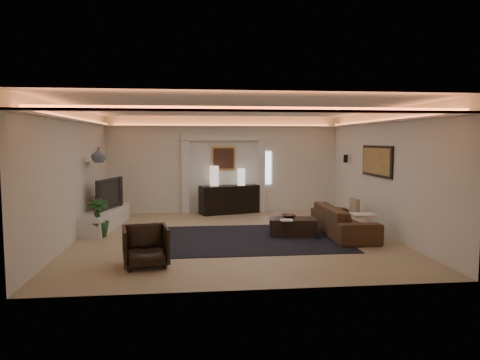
{
  "coord_description": "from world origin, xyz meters",
  "views": [
    {
      "loc": [
        -0.89,
        -9.63,
        2.2
      ],
      "look_at": [
        0.2,
        0.6,
        1.25
      ],
      "focal_mm": 32.33,
      "sensor_mm": 36.0,
      "label": 1
    }
  ],
  "objects": [
    {
      "name": "lamp_left",
      "position": [
        -0.29,
        3.25,
        1.09
      ],
      "size": [
        0.33,
        0.33,
        0.59
      ],
      "primitive_type": "cylinder",
      "rotation": [
        0.0,
        0.0,
        -0.31
      ],
      "color": "beige",
      "rests_on": "console"
    },
    {
      "name": "wall_front",
      "position": [
        0.0,
        -3.5,
        1.45
      ],
      "size": [
        7.0,
        0.0,
        7.0
      ],
      "primitive_type": "plane",
      "rotation": [
        -1.57,
        0.0,
        0.0
      ],
      "color": "silver",
      "rests_on": "ground"
    },
    {
      "name": "painting_canvas",
      "position": [
        0.0,
        3.44,
        1.65
      ],
      "size": [
        0.62,
        0.02,
        0.62
      ],
      "primitive_type": "cube",
      "color": "#4C2D1E",
      "rests_on": "wall_back"
    },
    {
      "name": "coffee_table",
      "position": [
        1.36,
        0.01,
        0.21
      ],
      "size": [
        1.15,
        0.74,
        0.4
      ],
      "primitive_type": "cube",
      "rotation": [
        0.0,
        0.0,
        -0.15
      ],
      "color": "black",
      "rests_on": "ground"
    },
    {
      "name": "area_rug",
      "position": [
        0.4,
        -0.2,
        0.01
      ],
      "size": [
        4.0,
        3.0,
        0.01
      ],
      "primitive_type": "cube",
      "color": "black",
      "rests_on": "ground"
    },
    {
      "name": "wall_left",
      "position": [
        -3.5,
        0.0,
        1.45
      ],
      "size": [
        0.0,
        7.0,
        7.0
      ],
      "primitive_type": "plane",
      "rotation": [
        1.57,
        0.0,
        1.57
      ],
      "color": "silver",
      "rests_on": "ground"
    },
    {
      "name": "wall_niche",
      "position": [
        -3.44,
        1.4,
        1.65
      ],
      "size": [
        0.1,
        0.55,
        0.04
      ],
      "primitive_type": "cube",
      "color": "silver",
      "rests_on": "wall_left"
    },
    {
      "name": "pilaster_left",
      "position": [
        -1.15,
        3.4,
        1.1
      ],
      "size": [
        0.22,
        0.2,
        2.2
      ],
      "primitive_type": "cube",
      "color": "silver",
      "rests_on": "ground"
    },
    {
      "name": "daylight_slit",
      "position": [
        1.35,
        3.48,
        1.35
      ],
      "size": [
        0.25,
        0.03,
        1.0
      ],
      "primitive_type": "cube",
      "color": "white",
      "rests_on": "wall_back"
    },
    {
      "name": "magazine",
      "position": [
        1.15,
        -0.29,
        0.42
      ],
      "size": [
        0.28,
        0.21,
        0.03
      ],
      "primitive_type": "cube",
      "rotation": [
        0.0,
        0.0,
        -0.07
      ],
      "color": "white",
      "rests_on": "coffee_table"
    },
    {
      "name": "wall_right",
      "position": [
        3.5,
        0.0,
        1.45
      ],
      "size": [
        0.0,
        7.0,
        7.0
      ],
      "primitive_type": "plane",
      "rotation": [
        1.57,
        0.0,
        -1.57
      ],
      "color": "silver",
      "rests_on": "ground"
    },
    {
      "name": "art_panel_gold",
      "position": [
        3.44,
        0.3,
        1.7
      ],
      "size": [
        0.02,
        1.5,
        0.62
      ],
      "primitive_type": "cube",
      "color": "tan",
      "rests_on": "wall_right"
    },
    {
      "name": "painting_frame",
      "position": [
        0.0,
        3.47,
        1.65
      ],
      "size": [
        0.74,
        0.04,
        0.74
      ],
      "primitive_type": "cube",
      "color": "tan",
      "rests_on": "wall_back"
    },
    {
      "name": "wall_back",
      "position": [
        0.0,
        3.5,
        1.45
      ],
      "size": [
        7.0,
        0.0,
        7.0
      ],
      "primitive_type": "plane",
      "rotation": [
        1.57,
        0.0,
        0.0
      ],
      "color": "silver",
      "rests_on": "ground"
    },
    {
      "name": "plant",
      "position": [
        -3.08,
        0.35,
        0.44
      ],
      "size": [
        0.61,
        0.61,
        0.88
      ],
      "primitive_type": "imported",
      "rotation": [
        0.0,
        0.0,
        0.28
      ],
      "color": "#1E451B",
      "rests_on": "ground"
    },
    {
      "name": "sofa",
      "position": [
        2.54,
        -0.09,
        0.34
      ],
      "size": [
        2.34,
        0.93,
        0.68
      ],
      "primitive_type": "imported",
      "rotation": [
        0.0,
        0.0,
        1.57
      ],
      "color": "#522A1F",
      "rests_on": "ground"
    },
    {
      "name": "console",
      "position": [
        0.16,
        3.25,
        0.4
      ],
      "size": [
        1.86,
        1.04,
        0.89
      ],
      "primitive_type": "cube",
      "rotation": [
        0.0,
        0.0,
        0.29
      ],
      "color": "black",
      "rests_on": "ground"
    },
    {
      "name": "pilaster_right",
      "position": [
        1.15,
        3.4,
        1.1
      ],
      "size": [
        0.22,
        0.2,
        2.2
      ],
      "primitive_type": "cube",
      "color": "silver",
      "rests_on": "ground"
    },
    {
      "name": "floor",
      "position": [
        0.0,
        0.0,
        0.0
      ],
      "size": [
        7.0,
        7.0,
        0.0
      ],
      "primitive_type": "plane",
      "color": "tan",
      "rests_on": "ground"
    },
    {
      "name": "figurine",
      "position": [
        -3.15,
        2.31,
        0.64
      ],
      "size": [
        0.15,
        0.15,
        0.33
      ],
      "primitive_type": "cylinder",
      "rotation": [
        0.0,
        0.0,
        0.24
      ],
      "color": "black",
      "rests_on": "media_ledge"
    },
    {
      "name": "wall_sconce",
      "position": [
        3.38,
        2.2,
        1.68
      ],
      "size": [
        0.12,
        0.12,
        0.22
      ],
      "primitive_type": "cylinder",
      "color": "black",
      "rests_on": "wall_right"
    },
    {
      "name": "throw_blanket",
      "position": [
        2.81,
        -0.55,
        0.55
      ],
      "size": [
        0.51,
        0.42,
        0.06
      ],
      "primitive_type": "cube",
      "rotation": [
        0.0,
        0.0,
        -0.01
      ],
      "color": "white",
      "rests_on": "sofa"
    },
    {
      "name": "throw_pillow",
      "position": [
        3.15,
        0.84,
        0.55
      ],
      "size": [
        0.16,
        0.37,
        0.36
      ],
      "primitive_type": "cube",
      "rotation": [
        0.0,
        0.0,
        0.15
      ],
      "color": "tan",
      "rests_on": "sofa"
    },
    {
      "name": "ginger_jar",
      "position": [
        -3.15,
        0.97,
        1.85
      ],
      "size": [
        0.42,
        0.42,
        0.36
      ],
      "primitive_type": "imported",
      "rotation": [
        0.0,
        0.0,
        0.25
      ],
      "color": "slate",
      "rests_on": "wall_niche"
    },
    {
      "name": "ceiling",
      "position": [
        0.0,
        0.0,
        2.9
      ],
      "size": [
        7.0,
        7.0,
        0.0
      ],
      "primitive_type": "plane",
      "rotation": [
        3.14,
        0.0,
        0.0
      ],
      "color": "white",
      "rests_on": "ground"
    },
    {
      "name": "alcove_header",
      "position": [
        0.0,
        3.4,
        2.25
      ],
      "size": [
        2.52,
        0.2,
        0.12
      ],
      "primitive_type": "cube",
      "color": "silver",
      "rests_on": "wall_back"
    },
    {
      "name": "tv",
      "position": [
        -3.15,
        1.54,
        0.84
      ],
      "size": [
        1.35,
        0.54,
        0.78
      ],
      "primitive_type": "imported",
      "rotation": [
        0.0,
        0.0,
        1.3
      ],
      "color": "black",
      "rests_on": "media_ledge"
    },
    {
      "name": "art_panel_frame",
      "position": [
        3.47,
        0.3,
        1.7
      ],
      "size": [
        0.04,
        1.64,
        0.74
      ],
      "primitive_type": "cube",
      "color": "black",
      "rests_on": "wall_right"
    },
    {
      "name": "media_ledge",
      "position": [
        -3.15,
        1.39,
        0.22
      ],
      "size": [
        0.9,
        2.55,
        0.47
      ],
      "primitive_type": "cube",
      "rotation": [
        0.0,
        0.0,
        -0.11
      ],
      "color": "white",
      "rests_on": "ground"
    },
    {
      "name": "cove_soffit",
      "position": [
        0.0,
        0.0,
        2.62
      ],
      "size": [
        7.0,
        7.0,
        0.04
      ],
      "primitive_type": "cube",
      "color": "silver",
      "rests_on": "ceiling"
    },
    {
      "name": "lamp_right",
      "position": [
        0.52,
        3.24,
        1.09
      ],
      "size": [
        0.26,
        0.26,
        0.51
      ],
      "primitive_type": "cylinder",
      "rotation": [
        0.0,
        0.0,
        0.14
      ],
      "color": "white",
      "rests_on": "console"
    },
    {
      "name": "armchair",
      "position": [
        -1.75,
        -2.1,
        0.36
      ],
      "size": [
        0.89,
        0.91,
        0.71
      ],
      "primitive_type": "imported",
      "rotation": [
        0.0,
        0.0,
        0.19
      ],
      "color": "#322A18",
      "rests_on": "ground"
    },
    {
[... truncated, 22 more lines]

